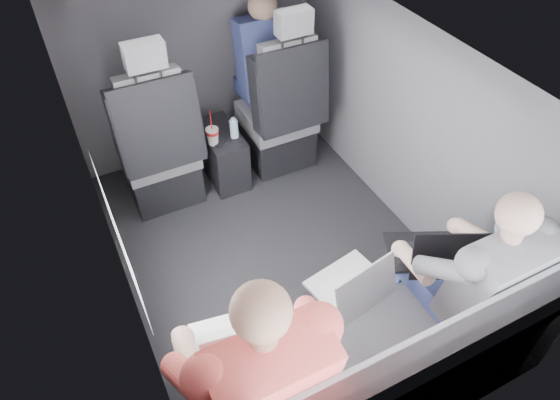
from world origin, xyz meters
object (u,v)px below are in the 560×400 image
laptop_silver (353,285)px  passenger_front_right (264,59)px  water_bottle (234,129)px  laptop_black (433,253)px  soda_cup (213,136)px  passenger_rear_left (253,372)px  rear_bench (380,372)px  front_seat_right (280,118)px  front_seat_left (159,153)px  passenger_rear_right (466,276)px  center_console (222,155)px  laptop_white (240,345)px

laptop_silver → passenger_front_right: size_ratio=0.47×
water_bottle → laptop_black: laptop_black is taller
water_bottle → soda_cup: bearing=177.6°
water_bottle → passenger_rear_left: size_ratio=0.12×
soda_cup → rear_bench: bearing=-87.2°
laptop_silver → laptop_black: (0.44, -0.02, 0.00)m
front_seat_right → laptop_black: size_ratio=2.73×
front_seat_left → passenger_rear_right: 2.05m
front_seat_right → passenger_rear_right: front_seat_right is taller
center_console → passenger_rear_left: (-0.58, -1.85, 0.46)m
center_console → soda_cup: 0.30m
water_bottle → laptop_white: (-0.65, -1.60, 0.16)m
front_seat_left → laptop_black: front_seat_left is taller
water_bottle → passenger_front_right: passenger_front_right is taller
front_seat_right → laptop_black: bearing=-90.5°
laptop_black → passenger_rear_left: 1.03m
rear_bench → soda_cup: (-0.09, 1.84, 0.16)m
center_console → water_bottle: bearing=-58.6°
front_seat_left → laptop_black: 1.88m
rear_bench → water_bottle: rear_bench is taller
rear_bench → laptop_silver: bearing=90.4°
passenger_rear_right → laptop_black: bearing=109.3°
front_seat_left → laptop_silver: 1.70m
center_console → passenger_rear_right: size_ratio=0.40×
center_console → passenger_rear_right: 1.96m
front_seat_right → soda_cup: size_ratio=4.78×
soda_cup → laptop_silver: 1.57m
center_console → passenger_rear_left: passenger_rear_left is taller
soda_cup → passenger_rear_right: (0.58, -1.75, 0.16)m
laptop_black → center_console: bearing=104.6°
front_seat_left → laptop_silver: size_ratio=3.43×
front_seat_right → rear_bench: (-0.45, -1.90, -0.09)m
soda_cup → laptop_black: bearing=-71.6°
rear_bench → laptop_silver: size_ratio=4.34×
laptop_white → laptop_black: size_ratio=0.84×
front_seat_left → center_console: front_seat_left is taller
center_console → rear_bench: 1.94m
water_bottle → passenger_rear_left: bearing=-110.4°
laptop_black → laptop_silver: bearing=177.4°
front_seat_right → center_console: bearing=174.9°
center_console → laptop_silver: 1.72m
passenger_rear_left → front_seat_left: bearing=85.8°
front_seat_left → passenger_front_right: front_seat_left is taller
soda_cup → passenger_rear_left: bearing=-105.8°
front_seat_right → passenger_rear_right: size_ratio=1.05×
passenger_front_right → front_seat_right: bearing=-90.6°
water_bottle → passenger_rear_left: (-0.65, -1.74, 0.18)m
water_bottle → passenger_front_right: 0.58m
center_console → passenger_front_right: passenger_front_right is taller
laptop_black → passenger_rear_left: (-1.02, -0.17, 0.02)m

